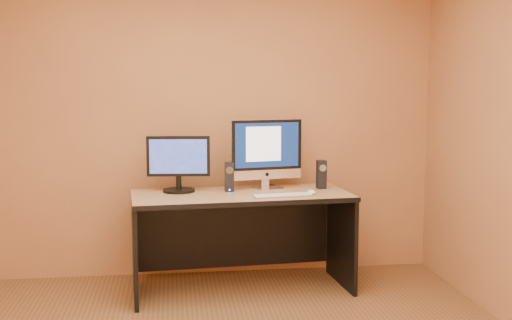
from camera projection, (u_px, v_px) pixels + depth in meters
name	position (u px, v px, depth m)	size (l,w,h in m)	color
walls	(218.00, 147.00, 3.46)	(4.00, 4.00, 2.60)	#AA7644
desk	(242.00, 242.00, 5.05)	(1.69, 0.74, 0.78)	tan
imac	(267.00, 154.00, 5.17)	(0.60, 0.22, 0.58)	silver
second_monitor	(179.00, 164.00, 5.05)	(0.51, 0.25, 0.44)	black
speaker_left	(229.00, 177.00, 5.08)	(0.07, 0.08, 0.23)	black
speaker_right	(321.00, 174.00, 5.22)	(0.07, 0.08, 0.23)	black
keyboard	(282.00, 195.00, 4.86)	(0.45, 0.12, 0.02)	silver
mouse	(311.00, 192.00, 4.96)	(0.06, 0.11, 0.04)	white
cable_a	(276.00, 186.00, 5.32)	(0.01, 0.01, 0.23)	black
cable_b	(261.00, 186.00, 5.32)	(0.01, 0.01, 0.19)	black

